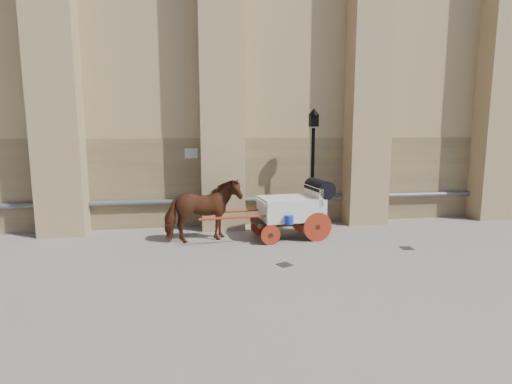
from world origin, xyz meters
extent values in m
plane|color=slate|center=(0.00, 0.00, 0.00)|extent=(90.00, 90.00, 0.00)
cube|color=#978050|center=(2.00, 4.15, 1.50)|extent=(44.00, 0.35, 3.00)
cylinder|color=#59595B|center=(2.00, 3.88, 0.90)|extent=(42.00, 0.18, 0.18)
cube|color=beige|center=(-2.00, 3.97, 2.50)|extent=(0.42, 0.04, 0.32)
imported|color=#562813|center=(-1.71, 2.06, 0.92)|extent=(2.35, 1.46, 1.84)
cube|color=black|center=(0.85, 2.05, 0.53)|extent=(2.21, 1.16, 0.12)
cube|color=beige|center=(0.94, 2.06, 0.92)|extent=(1.94, 1.38, 0.68)
cube|color=beige|center=(1.66, 2.13, 1.30)|extent=(0.26, 1.22, 0.53)
cube|color=beige|center=(0.13, 1.99, 1.16)|extent=(0.44, 1.09, 0.10)
cylinder|color=black|center=(1.86, 2.15, 1.50)|extent=(0.65, 1.25, 0.54)
cylinder|color=#9D2A13|center=(1.63, 1.53, 0.43)|extent=(0.87, 0.14, 0.87)
cylinder|color=#9D2A13|center=(1.51, 2.72, 0.43)|extent=(0.87, 0.14, 0.87)
cylinder|color=#9D2A13|center=(0.18, 1.39, 0.29)|extent=(0.58, 0.11, 0.58)
cylinder|color=#9D2A13|center=(0.07, 2.58, 0.29)|extent=(0.58, 0.11, 0.58)
cylinder|color=#9D2A13|center=(-0.70, 1.47, 0.82)|extent=(2.31, 0.29, 0.07)
cylinder|color=#9D2A13|center=(-0.78, 2.34, 0.82)|extent=(2.31, 0.29, 0.07)
cylinder|color=#1534C1|center=(0.72, 1.36, 0.72)|extent=(0.25, 0.25, 0.25)
cylinder|color=black|center=(1.92, 3.07, 1.67)|extent=(0.11, 0.11, 3.33)
cone|color=black|center=(1.92, 3.07, 0.17)|extent=(0.33, 0.33, 0.33)
cube|color=black|center=(1.92, 3.07, 3.56)|extent=(0.26, 0.26, 0.39)
cone|color=black|center=(1.92, 3.07, 3.84)|extent=(0.37, 0.37, 0.22)
cube|color=black|center=(0.18, -0.38, 0.01)|extent=(0.42, 0.42, 0.01)
cube|color=black|center=(3.86, 0.43, 0.01)|extent=(0.36, 0.36, 0.01)
camera|label=1|loc=(-2.02, -9.49, 3.24)|focal=28.00mm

